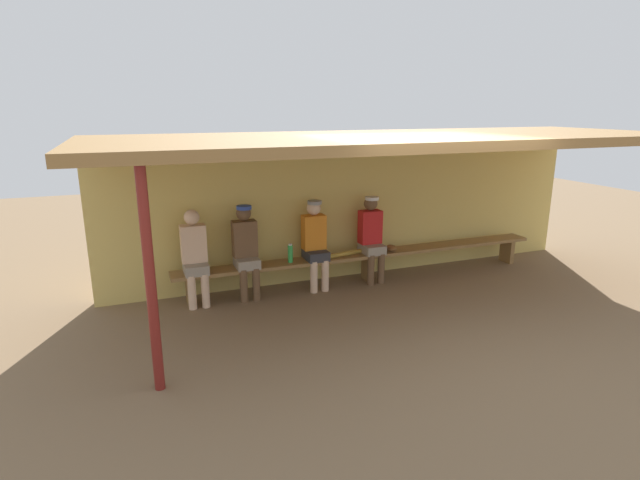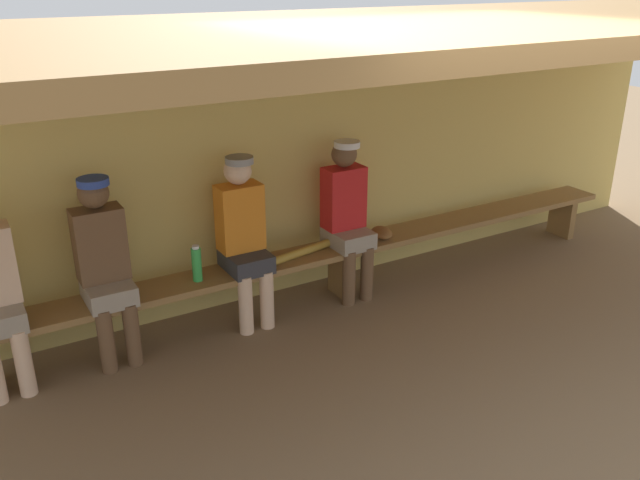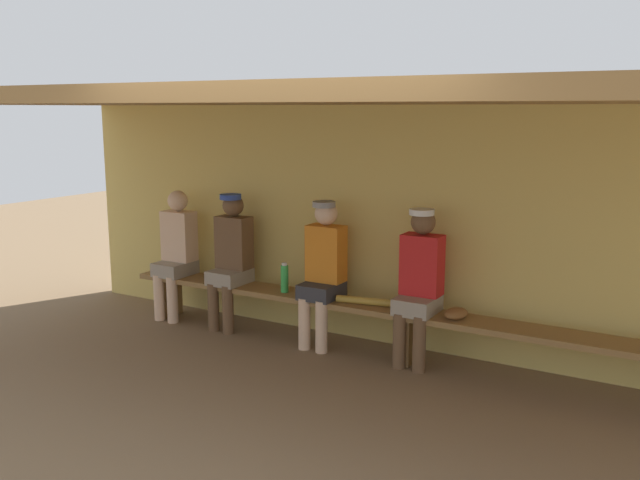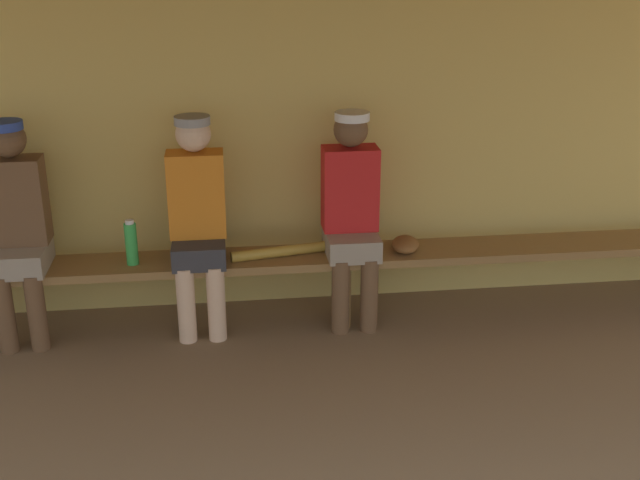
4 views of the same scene
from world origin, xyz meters
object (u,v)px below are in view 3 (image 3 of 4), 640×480
(player_in_blue, at_px, (323,267))
(baseball_glove_worn, at_px, (456,313))
(bench, at_px, (412,319))
(baseball_bat, at_px, (381,302))
(player_near_post, at_px, (231,255))
(water_bottle_blue, at_px, (285,278))
(player_middle, at_px, (176,249))
(player_rightmost, at_px, (419,279))

(player_in_blue, relative_size, baseball_glove_worn, 5.60)
(bench, distance_m, baseball_glove_worn, 0.42)
(bench, bearing_deg, baseball_bat, -180.00)
(player_near_post, distance_m, player_in_blue, 1.05)
(player_in_blue, distance_m, water_bottle_blue, 0.43)
(player_in_blue, xyz_separation_m, baseball_bat, (0.59, -0.00, -0.25))
(player_middle, distance_m, water_bottle_blue, 1.37)
(player_in_blue, height_order, water_bottle_blue, player_in_blue)
(baseball_bat, bearing_deg, player_middle, 168.64)
(water_bottle_blue, distance_m, baseball_bat, 0.99)
(player_rightmost, distance_m, player_middle, 2.71)
(player_near_post, distance_m, baseball_bat, 1.66)
(player_middle, height_order, baseball_glove_worn, player_middle)
(player_middle, bearing_deg, player_near_post, 0.04)
(player_middle, relative_size, water_bottle_blue, 4.73)
(player_near_post, relative_size, baseball_bat, 1.67)
(player_rightmost, distance_m, water_bottle_blue, 1.35)
(player_near_post, xyz_separation_m, player_rightmost, (1.99, 0.00, 0.00))
(player_middle, distance_m, baseball_glove_worn, 3.06)
(player_in_blue, distance_m, player_middle, 1.77)
(player_near_post, height_order, player_rightmost, same)
(water_bottle_blue, relative_size, baseball_bat, 0.35)
(baseball_glove_worn, bearing_deg, player_near_post, 102.51)
(baseball_glove_worn, distance_m, baseball_bat, 0.70)
(bench, bearing_deg, water_bottle_blue, -178.78)
(player_near_post, xyz_separation_m, baseball_glove_worn, (2.34, -0.03, -0.24))
(player_near_post, height_order, baseball_bat, player_near_post)
(player_in_blue, height_order, player_middle, player_in_blue)
(player_middle, bearing_deg, water_bottle_blue, -1.28)
(baseball_bat, bearing_deg, player_near_post, 168.59)
(bench, relative_size, player_near_post, 4.46)
(player_rightmost, distance_m, baseball_bat, 0.43)
(player_near_post, bearing_deg, baseball_glove_worn, -0.69)
(player_in_blue, bearing_deg, bench, -0.23)
(player_middle, height_order, water_bottle_blue, player_middle)
(water_bottle_blue, relative_size, baseball_glove_worn, 1.18)
(water_bottle_blue, bearing_deg, baseball_bat, 1.59)
(player_near_post, bearing_deg, player_rightmost, 0.00)
(bench, bearing_deg, player_middle, 179.93)
(baseball_bat, bearing_deg, water_bottle_blue, 170.31)
(player_in_blue, distance_m, player_rightmost, 0.94)
(player_in_blue, bearing_deg, water_bottle_blue, -175.58)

